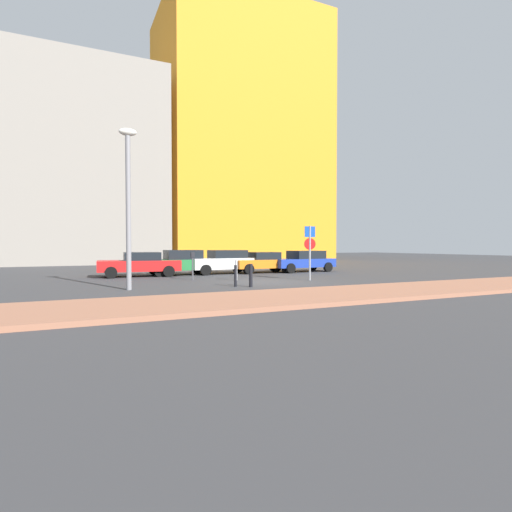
# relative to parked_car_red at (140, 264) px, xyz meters

# --- Properties ---
(ground_plane) EXTENTS (120.00, 120.00, 0.00)m
(ground_plane) POSITION_rel_parked_car_red_xyz_m (5.19, -6.07, -0.73)
(ground_plane) COLOR #38383A
(sidewalk_brick) EXTENTS (40.00, 3.85, 0.14)m
(sidewalk_brick) POSITION_rel_parked_car_red_xyz_m (5.19, -12.13, -0.66)
(sidewalk_brick) COLOR #9E664C
(sidewalk_brick) RESTS_ON ground
(parked_car_red) EXTENTS (4.67, 2.35, 1.40)m
(parked_car_red) POSITION_rel_parked_car_red_xyz_m (0.00, 0.00, 0.00)
(parked_car_red) COLOR red
(parked_car_red) RESTS_ON ground
(parked_car_green) EXTENTS (4.05, 1.95, 1.51)m
(parked_car_green) POSITION_rel_parked_car_red_xyz_m (2.41, 0.11, 0.05)
(parked_car_green) COLOR #237238
(parked_car_green) RESTS_ON ground
(parked_car_white) EXTENTS (4.12, 2.01, 1.49)m
(parked_car_white) POSITION_rel_parked_car_red_xyz_m (5.13, 0.06, 0.06)
(parked_car_white) COLOR white
(parked_car_white) RESTS_ON ground
(parked_car_orange) EXTENTS (3.97, 2.00, 1.35)m
(parked_car_orange) POSITION_rel_parked_car_red_xyz_m (7.76, -0.16, -0.02)
(parked_car_orange) COLOR orange
(parked_car_orange) RESTS_ON ground
(parked_car_blue) EXTENTS (4.54, 2.15, 1.43)m
(parked_car_blue) POSITION_rel_parked_car_red_xyz_m (10.71, -0.44, 0.02)
(parked_car_blue) COLOR #1E389E
(parked_car_blue) RESTS_ON ground
(parking_sign_post) EXTENTS (0.59, 0.19, 2.79)m
(parking_sign_post) POSITION_rel_parked_car_red_xyz_m (7.52, -6.23, 1.03)
(parking_sign_post) COLOR gray
(parking_sign_post) RESTS_ON ground
(parking_meter) EXTENTS (0.18, 0.14, 1.44)m
(parking_meter) POSITION_rel_parked_car_red_xyz_m (2.09, -3.61, 0.20)
(parking_meter) COLOR #4C4C51
(parking_meter) RESTS_ON ground
(street_lamp) EXTENTS (0.70, 0.36, 6.46)m
(street_lamp) POSITION_rel_parked_car_red_xyz_m (-1.49, -6.92, 3.11)
(street_lamp) COLOR gray
(street_lamp) RESTS_ON ground
(traffic_bollard_near) EXTENTS (0.12, 0.12, 0.94)m
(traffic_bollard_near) POSITION_rel_parked_car_red_xyz_m (2.88, -7.54, -0.26)
(traffic_bollard_near) COLOR black
(traffic_bollard_near) RESTS_ON ground
(traffic_bollard_mid) EXTENTS (0.12, 0.12, 1.04)m
(traffic_bollard_mid) POSITION_rel_parked_car_red_xyz_m (4.06, -4.71, -0.21)
(traffic_bollard_mid) COLOR #B7B7BC
(traffic_bollard_mid) RESTS_ON ground
(traffic_bollard_far) EXTENTS (0.15, 0.15, 1.00)m
(traffic_bollard_far) POSITION_rel_parked_car_red_xyz_m (3.43, -7.94, -0.23)
(traffic_bollard_far) COLOR black
(traffic_bollard_far) RESTS_ON ground
(building_colorful_midrise) EXTENTS (19.71, 14.77, 30.52)m
(building_colorful_midrise) POSITION_rel_parked_car_red_xyz_m (16.17, 24.11, 14.53)
(building_colorful_midrise) COLOR orange
(building_colorful_midrise) RESTS_ON ground
(building_under_construction) EXTENTS (15.02, 14.44, 19.10)m
(building_under_construction) POSITION_rel_parked_car_red_xyz_m (-2.25, 21.87, 8.82)
(building_under_construction) COLOR gray
(building_under_construction) RESTS_ON ground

